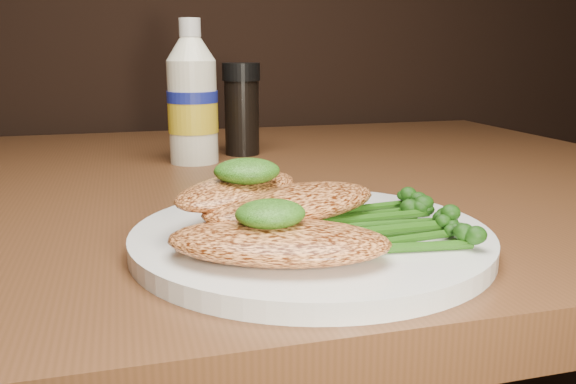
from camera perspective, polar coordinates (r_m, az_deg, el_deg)
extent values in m
cylinder|color=white|center=(0.43, 2.20, -4.37)|extent=(0.26, 0.26, 0.01)
ellipsoid|color=#F8954F|center=(0.37, -0.93, -4.71)|extent=(0.16, 0.12, 0.02)
ellipsoid|color=#F8954F|center=(0.42, 0.41, -1.05)|extent=(0.16, 0.12, 0.02)
ellipsoid|color=#F8954F|center=(0.44, -4.78, 0.21)|extent=(0.13, 0.13, 0.02)
ellipsoid|color=black|center=(0.37, -1.69, -2.07)|extent=(0.05, 0.05, 0.02)
ellipsoid|color=black|center=(0.43, -3.94, 2.01)|extent=(0.05, 0.05, 0.02)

